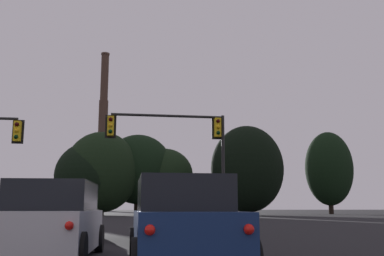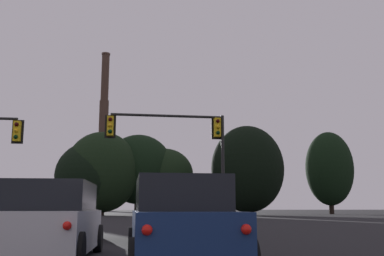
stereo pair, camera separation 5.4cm
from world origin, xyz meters
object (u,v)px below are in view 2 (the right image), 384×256
Objects in this scene: suv_center_lane_front at (69,217)px; suv_center_lane_second at (51,222)px; traffic_light_far_right at (167,190)px; suv_right_lane_second at (180,224)px; smokestack at (103,147)px; traffic_light_overhead_right at (184,140)px; sedan_right_lane_front at (162,223)px.

suv_center_lane_front and suv_center_lane_second have the same top height.
suv_right_lane_second is at bearing -95.01° from traffic_light_far_right.
suv_right_lane_second is 173.74m from smokestack.
suv_center_lane_second is 13.72m from traffic_light_overhead_right.
suv_center_lane_front is at bearing -132.21° from traffic_light_overhead_right.
suv_center_lane_front reaches higher than sedan_right_lane_front.
traffic_light_far_right is 0.08× the size of smokestack.
traffic_light_overhead_right reaches higher than sedan_right_lane_front.
smokestack is at bearing 93.90° from suv_right_lane_second.
suv_center_lane_front is 165.18m from smokestack.
sedan_right_lane_front is (3.14, 5.80, -0.23)m from suv_center_lane_second.
suv_center_lane_front is 1.00× the size of suv_right_lane_second.
suv_center_lane_front is at bearing -87.48° from smokestack.
smokestack is at bearing 93.60° from sedan_right_lane_front.
sedan_right_lane_front is at bearing 88.53° from suv_right_lane_second.
traffic_light_far_right is at bearing 79.44° from suv_center_lane_front.
smokestack is at bearing 94.47° from traffic_light_overhead_right.
sedan_right_lane_front is at bearing 64.10° from suv_center_lane_second.
smokestack is (-14.65, 123.21, 21.66)m from traffic_light_far_right.
suv_center_lane_second is 0.93× the size of traffic_light_far_right.
suv_right_lane_second is at bearing -92.02° from sedan_right_lane_front.
suv_center_lane_front is 1.04× the size of sedan_right_lane_front.
sedan_right_lane_front is 0.72× the size of traffic_light_overhead_right.
traffic_light_far_right is at bearing 85.42° from suv_right_lane_second.
traffic_light_far_right is at bearing 84.29° from sedan_right_lane_front.
sedan_right_lane_front is 0.88× the size of traffic_light_far_right.
suv_center_lane_front is 3.57m from sedan_right_lane_front.
suv_right_lane_second is (2.89, -1.94, 0.00)m from suv_center_lane_second.
suv_center_lane_front is 0.91× the size of traffic_light_far_right.
traffic_light_far_right reaches higher than suv_center_lane_front.
suv_center_lane_front is 0.99× the size of suv_center_lane_second.
traffic_light_overhead_right is 34.43m from traffic_light_far_right.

